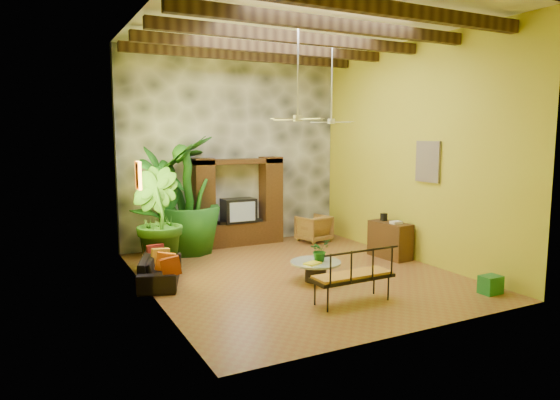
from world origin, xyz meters
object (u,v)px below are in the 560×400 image
ceiling_fan_front (298,108)px  tall_plant_a (162,203)px  tall_plant_b (156,219)px  green_bin (491,285)px  entertainment_center (238,209)px  sofa (161,269)px  tall_plant_c (188,195)px  iron_bench (355,273)px  side_console (390,240)px  ceiling_fan_back (331,113)px  wicker_armchair (314,228)px  coffee_table (316,269)px

ceiling_fan_front → tall_plant_a: bearing=121.8°
tall_plant_b → green_bin: 6.77m
entertainment_center → sofa: size_ratio=1.32×
entertainment_center → ceiling_fan_front: bearing=-93.2°
tall_plant_c → iron_bench: tall_plant_c is taller
ceiling_fan_front → side_console: size_ratio=1.76×
side_console → sofa: bearing=169.7°
ceiling_fan_front → iron_bench: bearing=-83.3°
ceiling_fan_back → tall_plant_c: bearing=151.2°
entertainment_center → side_console: 3.98m
side_console → tall_plant_a: bearing=147.8°
ceiling_fan_back → tall_plant_a: bearing=158.1°
tall_plant_a → wicker_armchair: bearing=-1.5°
ceiling_fan_front → entertainment_center: bearing=86.8°
tall_plant_a → iron_bench: 5.28m
sofa → coffee_table: size_ratio=1.82×
tall_plant_a → coffee_table: tall_plant_a is taller
tall_plant_b → tall_plant_c: 1.62m
tall_plant_c → tall_plant_b: bearing=-131.9°
tall_plant_c → coffee_table: (1.52, -3.49, -1.17)m
entertainment_center → ceiling_fan_back: bearing=-50.4°
tall_plant_c → side_console: tall_plant_c is taller
green_bin → wicker_armchair: bearing=96.0°
entertainment_center → side_console: size_ratio=2.27×
ceiling_fan_back → coffee_table: size_ratio=1.86×
sofa → iron_bench: iron_bench is taller
wicker_armchair → tall_plant_c: size_ratio=0.28×
ceiling_fan_front → sofa: (-2.45, 1.13, -3.14)m
ceiling_fan_front → tall_plant_c: 4.01m
entertainment_center → green_bin: (2.54, -5.89, -0.80)m
ceiling_fan_front → ceiling_fan_back: same height
sofa → coffee_table: bearing=-97.5°
iron_bench → tall_plant_a: bearing=113.0°
ceiling_fan_back → iron_bench: (-1.60, -3.28, -2.86)m
ceiling_fan_back → tall_plant_c: (-3.03, 1.67, -1.97)m
ceiling_fan_back → iron_bench: ceiling_fan_back is taller
tall_plant_c → entertainment_center: bearing=10.7°
entertainment_center → wicker_armchair: (1.98, -0.55, -0.61)m
iron_bench → tall_plant_b: bearing=122.5°
sofa → wicker_armchair: (4.63, 1.86, 0.09)m
ceiling_fan_back → iron_bench: 4.64m
tall_plant_b → tall_plant_c: size_ratio=0.77×
entertainment_center → green_bin: bearing=-66.6°
sofa → entertainment_center: bearing=-28.9°
tall_plant_a → green_bin: 7.26m
ceiling_fan_front → coffee_table: ceiling_fan_front is taller
entertainment_center → tall_plant_b: size_ratio=1.09×
ceiling_fan_front → green_bin: size_ratio=4.87×
wicker_armchair → tall_plant_a: size_ratio=0.30×
sofa → iron_bench: 3.87m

